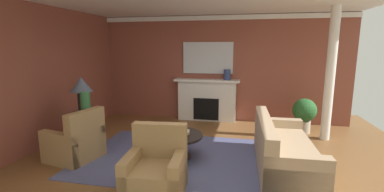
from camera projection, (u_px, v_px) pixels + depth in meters
The scene contains 20 objects.
ground_plane at pixel (197, 159), 4.98m from camera, with size 8.34×8.34×0.00m, color brown.
wall_fireplace at pixel (217, 69), 7.50m from camera, with size 7.02×0.12×2.89m, color brown.
wall_window at pixel (48, 76), 5.67m from camera, with size 0.12×6.27×2.89m, color brown.
crown_moulding at pixel (217, 18), 7.18m from camera, with size 7.02×0.08×0.12m, color white.
area_rug at pixel (176, 157), 5.06m from camera, with size 3.47×2.53×0.01m, color #4C517A.
fireplace at pixel (207, 101), 7.51m from camera, with size 1.80×0.35×1.16m.
mantel_mirror at pixel (208, 58), 7.41m from camera, with size 1.38×0.04×0.86m, color silver.
sofa at pixel (282, 151), 4.57m from camera, with size 0.97×2.13×0.85m.
armchair_near_window at pixel (76, 143), 4.93m from camera, with size 0.95×0.95×0.95m.
armchair_facing_fireplace at pixel (156, 173), 3.78m from camera, with size 0.86×0.86×0.95m.
coffee_table at pixel (176, 140), 5.00m from camera, with size 1.00×1.00×0.45m.
side_table at pixel (84, 127), 5.62m from camera, with size 0.56×0.56×0.70m.
table_lamp at pixel (81, 88), 5.47m from camera, with size 0.44×0.44×0.75m.
vase_mantel_right at pixel (227, 75), 7.21m from camera, with size 0.18×0.18×0.29m, color navy.
vase_on_side_table at pixel (85, 103), 5.38m from camera, with size 0.19×0.19×0.47m, color #33703D.
book_red_cover at pixel (168, 135), 4.91m from camera, with size 0.25×0.16×0.03m, color navy.
book_art_folio at pixel (184, 132), 4.94m from camera, with size 0.20×0.20×0.05m, color tan.
book_small_novel at pixel (178, 128), 5.08m from camera, with size 0.19×0.19×0.03m, color navy.
potted_plant at pixel (304, 113), 6.46m from camera, with size 0.56×0.56×0.83m.
column_white at pixel (330, 75), 5.80m from camera, with size 0.20×0.20×2.89m, color white.
Camera 1 is at (0.89, -4.60, 2.06)m, focal length 25.14 mm.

